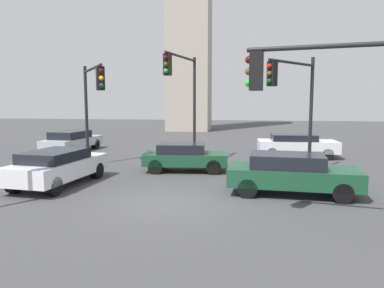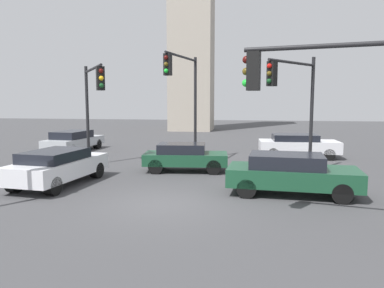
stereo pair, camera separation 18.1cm
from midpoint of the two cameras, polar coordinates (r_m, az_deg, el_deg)
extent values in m
plane|color=#424244|center=(12.40, -4.35, -9.35)|extent=(106.04, 106.04, 0.00)
cylinder|color=black|center=(9.71, 20.51, 14.11)|extent=(3.88, 0.92, 0.12)
cube|color=black|center=(9.82, 10.11, 11.10)|extent=(0.38, 0.38, 1.00)
sphere|color=#4C0F0C|center=(9.89, 8.98, 12.84)|extent=(0.20, 0.20, 0.20)
sphere|color=#594714|center=(9.86, 8.95, 11.11)|extent=(0.20, 0.20, 0.20)
sphere|color=green|center=(9.84, 8.91, 9.37)|extent=(0.20, 0.20, 0.20)
cylinder|color=black|center=(18.28, 18.40, 4.20)|extent=(0.16, 0.16, 5.46)
cylinder|color=black|center=(16.78, 15.75, 12.11)|extent=(2.28, 2.92, 0.12)
cube|color=black|center=(15.44, 12.70, 10.63)|extent=(0.45, 0.45, 1.00)
sphere|color=red|center=(15.29, 12.30, 11.81)|extent=(0.20, 0.20, 0.20)
sphere|color=#594714|center=(15.27, 12.27, 10.69)|extent=(0.20, 0.20, 0.20)
sphere|color=#14471E|center=(15.25, 12.25, 9.57)|extent=(0.20, 0.20, 0.20)
cylinder|color=black|center=(20.15, -15.73, 4.17)|extent=(0.16, 0.16, 5.22)
cylinder|color=black|center=(18.07, -14.94, 11.26)|extent=(2.45, 3.67, 0.12)
cube|color=black|center=(16.16, -13.77, 9.89)|extent=(0.44, 0.44, 1.00)
sphere|color=#4C0F0C|center=(15.98, -13.67, 11.01)|extent=(0.20, 0.20, 0.20)
sphere|color=yellow|center=(15.96, -13.64, 9.94)|extent=(0.20, 0.20, 0.20)
sphere|color=#14471E|center=(15.95, -13.61, 8.86)|extent=(0.20, 0.20, 0.20)
cylinder|color=black|center=(20.90, 0.77, 5.38)|extent=(0.16, 0.16, 5.86)
cylinder|color=black|center=(19.11, -1.30, 13.44)|extent=(0.91, 4.02, 0.12)
cube|color=black|center=(17.41, -3.50, 12.26)|extent=(0.38, 0.38, 1.00)
sphere|color=#4C0F0C|center=(17.26, -3.78, 13.31)|extent=(0.20, 0.20, 0.20)
sphere|color=#594714|center=(17.23, -3.77, 12.32)|extent=(0.20, 0.20, 0.20)
sphere|color=green|center=(17.20, -3.76, 11.32)|extent=(0.20, 0.20, 0.20)
cube|color=#19472D|center=(17.86, -0.69, -2.29)|extent=(4.17, 2.14, 0.55)
cube|color=black|center=(17.80, -1.33, -0.73)|extent=(2.39, 1.76, 0.50)
cylinder|color=black|center=(18.57, 3.69, -2.81)|extent=(0.72, 0.38, 0.70)
cylinder|color=black|center=(17.14, 3.70, -3.62)|extent=(0.72, 0.38, 0.70)
cylinder|color=black|center=(18.76, -4.69, -2.72)|extent=(0.72, 0.38, 0.70)
cylinder|color=black|center=(17.35, -5.37, -3.51)|extent=(0.72, 0.38, 0.70)
cube|color=silver|center=(15.96, -19.77, -3.53)|extent=(2.50, 4.81, 0.69)
cube|color=black|center=(15.69, -20.32, -1.76)|extent=(2.04, 2.76, 0.45)
cylinder|color=black|center=(17.75, -19.03, -3.62)|extent=(0.44, 0.74, 0.70)
cylinder|color=black|center=(16.89, -14.35, -3.98)|extent=(0.44, 0.74, 0.70)
cylinder|color=black|center=(15.31, -25.65, -5.54)|extent=(0.44, 0.74, 0.70)
cylinder|color=black|center=(14.30, -20.58, -6.14)|extent=(0.44, 0.74, 0.70)
cube|color=#ADB2B7|center=(26.21, -17.69, 0.30)|extent=(2.49, 4.95, 0.58)
cube|color=black|center=(25.96, -18.01, 1.37)|extent=(2.02, 2.84, 0.54)
cylinder|color=black|center=(28.03, -17.27, 0.12)|extent=(0.43, 0.71, 0.67)
cylinder|color=black|center=(27.19, -14.38, 0.02)|extent=(0.43, 0.71, 0.67)
cylinder|color=black|center=(25.38, -21.18, -0.70)|extent=(0.43, 0.71, 0.67)
cylinder|color=black|center=(24.45, -18.12, -0.85)|extent=(0.43, 0.71, 0.67)
cube|color=silver|center=(23.05, 16.48, -0.35)|extent=(4.73, 2.22, 0.69)
cube|color=black|center=(22.95, 15.95, 0.94)|extent=(2.68, 1.89, 0.43)
cylinder|color=black|center=(24.21, 19.81, -0.97)|extent=(0.70, 0.39, 0.68)
cylinder|color=black|center=(22.62, 20.76, -1.54)|extent=(0.70, 0.39, 0.68)
cylinder|color=black|center=(23.69, 12.34, -0.89)|extent=(0.70, 0.39, 0.68)
cylinder|color=black|center=(22.05, 12.77, -1.46)|extent=(0.70, 0.39, 0.68)
cube|color=#19472D|center=(13.96, 15.74, -4.90)|extent=(4.80, 2.34, 0.66)
cube|color=black|center=(13.85, 14.85, -2.62)|extent=(2.74, 1.95, 0.53)
cylinder|color=black|center=(14.98, 21.67, -5.62)|extent=(0.72, 0.41, 0.70)
cylinder|color=black|center=(13.40, 22.69, -7.09)|extent=(0.72, 0.41, 0.70)
cylinder|color=black|center=(14.84, 9.41, -5.34)|extent=(0.72, 0.41, 0.70)
cylinder|color=black|center=(13.24, 8.92, -6.80)|extent=(0.72, 0.41, 0.70)
cube|color=#A89E8E|center=(44.13, 0.09, 21.14)|extent=(4.77, 4.77, 28.76)
camera|label=1|loc=(0.09, -89.69, 0.04)|focal=34.22mm
camera|label=2|loc=(0.09, 90.31, -0.04)|focal=34.22mm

